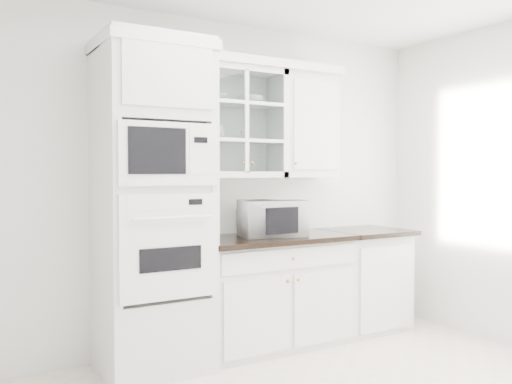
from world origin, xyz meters
TOP-DOWN VIEW (x-y plane):
  - room_shell at (0.00, 0.43)m, footprint 4.00×3.50m
  - oven_column at (-0.75, 1.42)m, footprint 0.76×0.68m
  - base_cabinet_run at (0.28, 1.45)m, footprint 1.32×0.67m
  - extra_base_cabinet at (1.28, 1.45)m, footprint 0.72×0.67m
  - upper_cabinet_glass at (0.03, 1.58)m, footprint 0.80×0.33m
  - upper_cabinet_solid at (0.71, 1.58)m, footprint 0.55×0.33m
  - crown_molding at (-0.07, 1.56)m, footprint 2.14×0.38m
  - countertop_microwave at (0.27, 1.42)m, footprint 0.60×0.54m
  - bowl_a at (-0.20, 1.57)m, footprint 0.24×0.24m
  - bowl_b at (0.16, 1.58)m, footprint 0.22×0.22m
  - cup_a at (-0.16, 1.58)m, footprint 0.15×0.15m
  - cup_b at (0.12, 1.60)m, footprint 0.09×0.09m

SIDE VIEW (x-z plane):
  - base_cabinet_run at x=0.28m, z-range 0.00..0.92m
  - extra_base_cabinet at x=1.28m, z-range 0.00..0.92m
  - countertop_microwave at x=0.27m, z-range 0.92..1.22m
  - oven_column at x=-0.75m, z-range 0.00..2.40m
  - cup_b at x=0.12m, z-range 1.71..1.79m
  - cup_a at x=-0.16m, z-range 1.71..1.82m
  - room_shell at x=0.00m, z-range 0.43..3.13m
  - upper_cabinet_glass at x=0.03m, z-range 1.40..2.30m
  - upper_cabinet_solid at x=0.71m, z-range 1.40..2.30m
  - bowl_a at x=-0.20m, z-range 2.01..2.07m
  - bowl_b at x=0.16m, z-range 2.01..2.08m
  - crown_molding at x=-0.07m, z-range 2.30..2.37m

